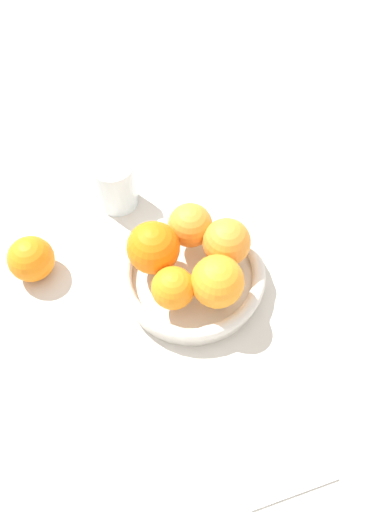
# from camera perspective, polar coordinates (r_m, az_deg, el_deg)

# --- Properties ---
(ground_plane) EXTENTS (4.00, 4.00, 0.00)m
(ground_plane) POSITION_cam_1_polar(r_m,az_deg,el_deg) (0.82, 0.00, -3.07)
(ground_plane) COLOR beige
(fruit_bowl) EXTENTS (0.23, 0.23, 0.04)m
(fruit_bowl) POSITION_cam_1_polar(r_m,az_deg,el_deg) (0.80, 0.00, -2.28)
(fruit_bowl) COLOR silver
(fruit_bowl) RESTS_ON ground_plane
(orange_pile) EXTENTS (0.18, 0.19, 0.08)m
(orange_pile) POSITION_cam_1_polar(r_m,az_deg,el_deg) (0.75, 0.00, 0.08)
(orange_pile) COLOR orange
(orange_pile) RESTS_ON fruit_bowl
(stray_orange) EXTENTS (0.07, 0.07, 0.07)m
(stray_orange) POSITION_cam_1_polar(r_m,az_deg,el_deg) (0.84, -17.91, -0.31)
(stray_orange) COLOR orange
(stray_orange) RESTS_ON ground_plane
(drinking_glass) EXTENTS (0.07, 0.07, 0.09)m
(drinking_glass) POSITION_cam_1_polar(r_m,az_deg,el_deg) (0.89, -8.74, 8.07)
(drinking_glass) COLOR silver
(drinking_glass) RESTS_ON ground_plane
(napkin_folded) EXTENTS (0.17, 0.17, 0.01)m
(napkin_folded) POSITION_cam_1_polar(r_m,az_deg,el_deg) (0.73, 9.69, -20.74)
(napkin_folded) COLOR white
(napkin_folded) RESTS_ON ground_plane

